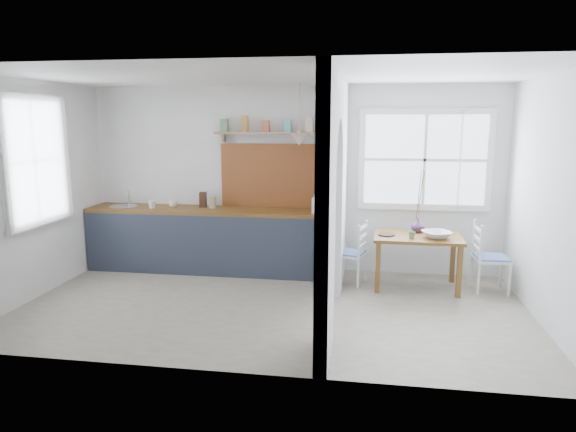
# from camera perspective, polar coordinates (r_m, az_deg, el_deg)

# --- Properties ---
(floor) EXTENTS (5.80, 3.20, 0.01)m
(floor) POSITION_cam_1_polar(r_m,az_deg,el_deg) (6.04, -1.73, -10.03)
(floor) COLOR gray
(floor) RESTS_ON ground
(ceiling) EXTENTS (5.80, 3.20, 0.01)m
(ceiling) POSITION_cam_1_polar(r_m,az_deg,el_deg) (5.67, -1.88, 15.38)
(ceiling) COLOR white
(ceiling) RESTS_ON walls
(walls) EXTENTS (5.81, 3.21, 2.60)m
(walls) POSITION_cam_1_polar(r_m,az_deg,el_deg) (5.71, -1.80, 2.26)
(walls) COLOR white
(walls) RESTS_ON floor
(partition) EXTENTS (0.12, 3.20, 2.60)m
(partition) POSITION_cam_1_polar(r_m,az_deg,el_deg) (5.66, 5.29, 3.69)
(partition) COLOR white
(partition) RESTS_ON floor
(kitchen_window) EXTENTS (0.10, 1.16, 1.50)m
(kitchen_window) POSITION_cam_1_polar(r_m,az_deg,el_deg) (6.81, -26.39, 5.49)
(kitchen_window) COLOR white
(kitchen_window) RESTS_ON walls
(nook_window) EXTENTS (1.76, 0.10, 1.30)m
(nook_window) POSITION_cam_1_polar(r_m,az_deg,el_deg) (7.17, 14.95, 6.04)
(nook_window) COLOR white
(nook_window) RESTS_ON walls
(counter) EXTENTS (3.50, 0.60, 0.90)m
(counter) POSITION_cam_1_polar(r_m,az_deg,el_deg) (7.41, -8.48, -2.54)
(counter) COLOR brown
(counter) RESTS_ON floor
(sink) EXTENTS (0.40, 0.40, 0.02)m
(sink) POSITION_cam_1_polar(r_m,az_deg,el_deg) (7.79, -17.80, 0.96)
(sink) COLOR silver
(sink) RESTS_ON counter
(backsplash) EXTENTS (1.65, 0.03, 0.90)m
(backsplash) POSITION_cam_1_polar(r_m,az_deg,el_deg) (7.28, -1.09, 4.49)
(backsplash) COLOR brown
(backsplash) RESTS_ON walls
(shelf) EXTENTS (1.75, 0.20, 0.21)m
(shelf) POSITION_cam_1_polar(r_m,az_deg,el_deg) (7.15, -1.23, 9.58)
(shelf) COLOR #9E7455
(shelf) RESTS_ON walls
(pendant_lamp) EXTENTS (0.26, 0.26, 0.16)m
(pendant_lamp) POSITION_cam_1_polar(r_m,az_deg,el_deg) (6.77, 1.25, 8.52)
(pendant_lamp) COLOR silver
(pendant_lamp) RESTS_ON ceiling
(utensil_rail) EXTENTS (0.02, 0.50, 0.02)m
(utensil_rail) POSITION_cam_1_polar(r_m,az_deg,el_deg) (6.50, 4.98, 4.59)
(utensil_rail) COLOR silver
(utensil_rail) RESTS_ON partition
(dining_table) EXTENTS (1.11, 0.76, 0.68)m
(dining_table) POSITION_cam_1_polar(r_m,az_deg,el_deg) (6.81, 14.08, -4.93)
(dining_table) COLOR brown
(dining_table) RESTS_ON floor
(chair_left) EXTENTS (0.47, 0.47, 0.83)m
(chair_left) POSITION_cam_1_polar(r_m,az_deg,el_deg) (6.81, 6.89, -4.05)
(chair_left) COLOR silver
(chair_left) RESTS_ON floor
(chair_right) EXTENTS (0.42, 0.42, 0.88)m
(chair_right) POSITION_cam_1_polar(r_m,az_deg,el_deg) (6.91, 21.65, -4.28)
(chair_right) COLOR silver
(chair_right) RESTS_ON floor
(kettle) EXTENTS (0.21, 0.18, 0.24)m
(kettle) POSITION_cam_1_polar(r_m,az_deg,el_deg) (6.86, 3.27, 1.32)
(kettle) COLOR white
(kettle) RESTS_ON counter
(mug_a) EXTENTS (0.16, 0.16, 0.11)m
(mug_a) POSITION_cam_1_polar(r_m,az_deg,el_deg) (7.48, -14.88, 1.25)
(mug_a) COLOR white
(mug_a) RESTS_ON counter
(mug_b) EXTENTS (0.15, 0.15, 0.11)m
(mug_b) POSITION_cam_1_polar(r_m,az_deg,el_deg) (7.51, -12.64, 1.36)
(mug_b) COLOR silver
(mug_b) RESTS_ON counter
(knife_block) EXTENTS (0.12, 0.15, 0.21)m
(knife_block) POSITION_cam_1_polar(r_m,az_deg,el_deg) (7.44, -9.42, 1.81)
(knife_block) COLOR #402B1F
(knife_block) RESTS_ON counter
(jar) EXTENTS (0.12, 0.12, 0.17)m
(jar) POSITION_cam_1_polar(r_m,az_deg,el_deg) (7.33, -8.38, 1.53)
(jar) COLOR tan
(jar) RESTS_ON counter
(towel_magenta) EXTENTS (0.02, 0.03, 0.60)m
(towel_magenta) POSITION_cam_1_polar(r_m,az_deg,el_deg) (6.79, 4.60, -5.25)
(towel_magenta) COLOR #B21252
(towel_magenta) RESTS_ON counter
(towel_orange) EXTENTS (0.02, 0.03, 0.52)m
(towel_orange) POSITION_cam_1_polar(r_m,az_deg,el_deg) (6.76, 4.57, -5.54)
(towel_orange) COLOR #C67F27
(towel_orange) RESTS_ON counter
(bowl) EXTENTS (0.45, 0.45, 0.08)m
(bowl) POSITION_cam_1_polar(r_m,az_deg,el_deg) (6.65, 16.21, -1.99)
(bowl) COLOR silver
(bowl) RESTS_ON dining_table
(table_cup) EXTENTS (0.10, 0.10, 0.08)m
(table_cup) POSITION_cam_1_polar(r_m,az_deg,el_deg) (6.55, 13.58, -2.06)
(table_cup) COLOR #588656
(table_cup) RESTS_ON dining_table
(plate) EXTENTS (0.22, 0.22, 0.02)m
(plate) POSITION_cam_1_polar(r_m,az_deg,el_deg) (6.65, 10.89, -2.05)
(plate) COLOR black
(plate) RESTS_ON dining_table
(vase) EXTENTS (0.17, 0.17, 0.18)m
(vase) POSITION_cam_1_polar(r_m,az_deg,el_deg) (6.90, 14.23, -1.02)
(vase) COLOR #42244E
(vase) RESTS_ON dining_table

